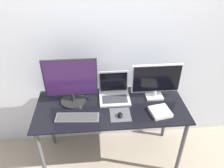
# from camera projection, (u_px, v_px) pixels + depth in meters

# --- Properties ---
(wall_back) EXTENTS (7.00, 0.05, 2.50)m
(wall_back) POSITION_uv_depth(u_px,v_px,m) (108.00, 47.00, 2.27)
(wall_back) COLOR silver
(wall_back) RESTS_ON ground_plane
(desk) EXTENTS (1.52, 0.65, 0.78)m
(desk) POSITION_uv_depth(u_px,v_px,m) (111.00, 113.00, 2.26)
(desk) COLOR black
(desk) RESTS_ON ground_plane
(monitor_left) EXTENTS (0.52, 0.26, 0.49)m
(monitor_left) POSITION_uv_depth(u_px,v_px,m) (71.00, 82.00, 2.14)
(monitor_left) COLOR black
(monitor_left) RESTS_ON desk
(monitor_right) EXTENTS (0.51, 0.12, 0.39)m
(monitor_right) POSITION_uv_depth(u_px,v_px,m) (156.00, 80.00, 2.21)
(monitor_right) COLOR silver
(monitor_right) RESTS_ON desk
(laptop) EXTENTS (0.32, 0.26, 0.27)m
(laptop) POSITION_uv_depth(u_px,v_px,m) (114.00, 92.00, 2.31)
(laptop) COLOR #ADADB2
(laptop) RESTS_ON desk
(keyboard) EXTENTS (0.42, 0.16, 0.02)m
(keyboard) POSITION_uv_depth(u_px,v_px,m) (77.00, 118.00, 2.06)
(keyboard) COLOR #4C4C51
(keyboard) RESTS_ON desk
(mousepad) EXTENTS (0.20, 0.20, 0.00)m
(mousepad) POSITION_uv_depth(u_px,v_px,m) (120.00, 115.00, 2.10)
(mousepad) COLOR #47474C
(mousepad) RESTS_ON desk
(mouse) EXTENTS (0.04, 0.07, 0.04)m
(mouse) POSITION_uv_depth(u_px,v_px,m) (120.00, 115.00, 2.07)
(mouse) COLOR black
(mouse) RESTS_ON mousepad
(book) EXTENTS (0.21, 0.21, 0.03)m
(book) POSITION_uv_depth(u_px,v_px,m) (160.00, 112.00, 2.11)
(book) COLOR silver
(book) RESTS_ON desk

